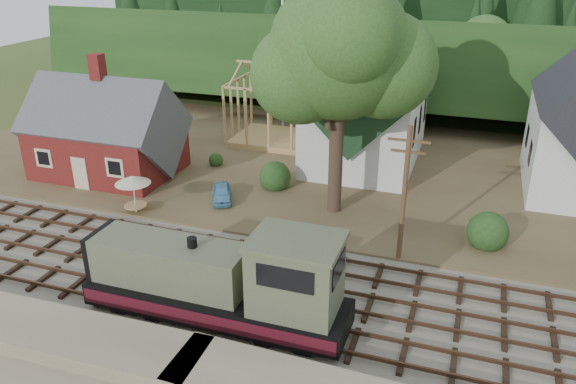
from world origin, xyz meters
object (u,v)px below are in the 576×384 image
(locomotive, at_px, (224,283))
(car_green, at_px, (98,149))
(car_blue, at_px, (222,193))
(patio_set, at_px, (133,181))

(locomotive, bearing_deg, car_green, 139.08)
(car_blue, bearing_deg, patio_set, -168.50)
(locomotive, relative_size, patio_set, 4.87)
(locomotive, xyz_separation_m, patio_set, (-10.38, 8.50, 0.29))
(car_green, xyz_separation_m, patio_set, (8.80, -8.12, 1.56))
(car_blue, bearing_deg, car_green, 135.08)
(car_blue, height_order, patio_set, patio_set)
(car_blue, bearing_deg, locomotive, -90.02)
(patio_set, bearing_deg, car_blue, 37.33)
(car_blue, distance_m, car_green, 14.15)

